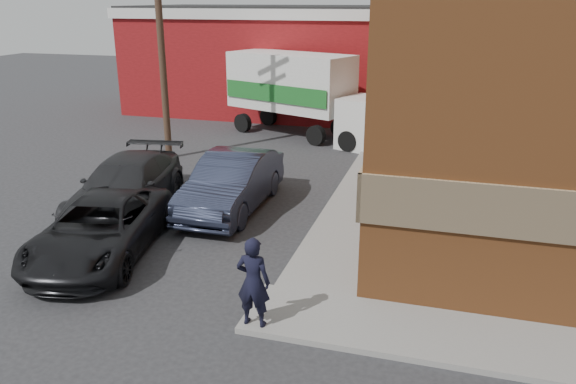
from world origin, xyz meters
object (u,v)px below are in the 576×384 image
Objects in this scene: sedan at (232,183)px; box_truck at (303,90)px; warehouse at (285,59)px; man at (253,282)px; utility_pole at (160,33)px; suv_b at (126,186)px; suv_a at (101,228)px.

sedan is 0.65× the size of box_truck.
man is (5.80, -21.55, -1.80)m from warehouse.
utility_pole is 1.67× the size of suv_b.
warehouse is 22.39m from man.
utility_pole is at bearing -54.63° from man.
utility_pole is at bearing 97.32° from suv_b.
sedan is 0.99× the size of suv_a.
box_truck is at bearing 91.38° from sedan.
suv_b is (-2.91, -1.02, -0.05)m from sedan.
box_truck is (-0.36, 9.59, 1.28)m from sedan.
box_truck is (4.17, 4.94, -2.63)m from utility_pole.
utility_pole is at bearing 95.97° from suv_a.
man is at bearing -35.15° from suv_a.
suv_a is (-1.88, -3.86, -0.12)m from sedan.
box_truck is at bearing 49.88° from utility_pole.
suv_b is at bearing -89.58° from warehouse.
warehouse is at bearing 81.77° from suv_b.
warehouse is at bearing 82.23° from utility_pole.
box_truck is at bearing -66.25° from warehouse.
box_truck is (-3.13, 15.49, 1.10)m from man.
man reaches higher than sedan.
suv_b is (-1.03, 2.83, 0.07)m from suv_a.
suv_b is 0.70× the size of box_truck.
suv_b is (0.12, -16.67, -2.03)m from warehouse.
sedan is 9.68m from box_truck.
man is 6.53m from sedan.
sedan reaches higher than suv_a.
box_truck is at bearing 67.87° from suv_b.
warehouse is 1.81× the size of utility_pole.
suv_b is at bearing -82.20° from box_truck.
suv_a is 0.95× the size of suv_b.
suv_a is at bearing -72.67° from utility_pole.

